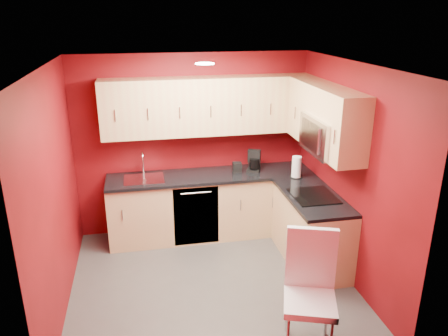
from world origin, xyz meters
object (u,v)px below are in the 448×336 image
object	(u,v)px
sink	(144,176)
napkin_holder	(237,167)
microwave	(327,135)
paper_towel	(296,167)
coffee_maker	(253,161)
dining_chair	(310,296)

from	to	relation	value
sink	napkin_holder	size ratio (longest dim) A/B	3.97
microwave	paper_towel	world-z (taller)	microwave
sink	paper_towel	world-z (taller)	sink
napkin_holder	coffee_maker	bearing A→B (deg)	-3.27
napkin_holder	paper_towel	distance (m)	0.81
napkin_holder	microwave	bearing A→B (deg)	-50.95
coffee_maker	dining_chair	world-z (taller)	coffee_maker
coffee_maker	paper_towel	bearing A→B (deg)	-12.36
napkin_holder	dining_chair	distance (m)	2.45
microwave	coffee_maker	bearing A→B (deg)	120.68
coffee_maker	napkin_holder	distance (m)	0.24
sink	napkin_holder	distance (m)	1.27
microwave	dining_chair	distance (m)	1.90
dining_chair	coffee_maker	bearing A→B (deg)	106.78
napkin_holder	sink	bearing A→B (deg)	-179.53
sink	napkin_holder	xyz separation A→B (m)	(1.27, 0.01, 0.03)
microwave	napkin_holder	world-z (taller)	microwave
sink	paper_towel	xyz separation A→B (m)	(2.00, -0.35, 0.11)
coffee_maker	microwave	bearing A→B (deg)	-36.44
napkin_holder	dining_chair	size ratio (longest dim) A/B	0.11
microwave	napkin_holder	xyz separation A→B (m)	(-0.82, 1.01, -0.68)
coffee_maker	dining_chair	size ratio (longest dim) A/B	0.25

